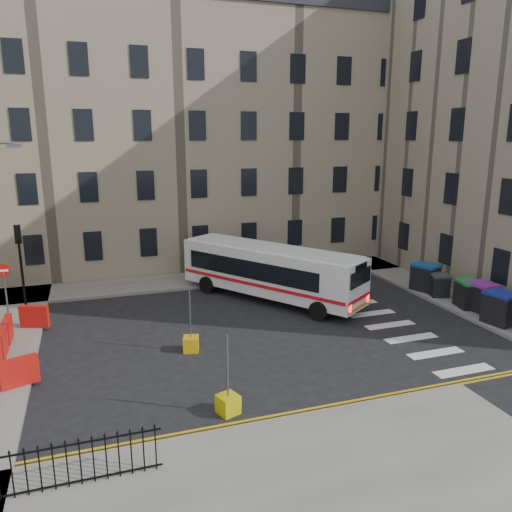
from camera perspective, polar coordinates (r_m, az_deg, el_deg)
ground at (r=22.94m, az=4.93°, el=-8.00°), size 120.00×120.00×0.00m
pavement_north at (r=29.45m, az=-12.73°, el=-3.22°), size 36.00×3.20×0.15m
pavement_east at (r=30.56m, az=17.55°, el=-2.92°), size 2.40×26.00×0.15m
terrace_north at (r=35.06m, az=-16.40°, el=13.38°), size 38.30×10.80×17.20m
traffic_light_nw at (r=26.81m, az=-25.38°, el=0.31°), size 0.28×0.22×4.10m
no_entry_north at (r=25.14m, az=-26.81°, el=-2.53°), size 0.60×0.08×3.00m
roadworks_barriers at (r=21.71m, az=-26.07°, el=-8.84°), size 1.66×6.26×1.00m
bus at (r=26.00m, az=1.60°, el=-1.61°), size 7.66×9.72×2.78m
wheelie_bin_a at (r=25.10m, az=26.17°, el=-5.33°), size 1.39×1.53×1.46m
wheelie_bin_b at (r=26.51m, az=24.40°, el=-4.26°), size 1.22×1.36×1.39m
wheelie_bin_c at (r=26.80m, az=23.14°, el=-3.99°), size 1.30×1.42×1.35m
wheelie_bin_d at (r=28.16m, az=20.18°, el=-3.10°), size 1.24×1.32×1.17m
wheelie_bin_e at (r=28.91m, az=18.77°, el=-2.27°), size 1.56×1.66×1.45m
bollard_yellow at (r=20.45m, az=-7.43°, el=-9.93°), size 0.73×0.73×0.60m
bollard_chevron at (r=16.18m, az=-3.21°, el=-16.55°), size 0.77×0.77×0.60m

